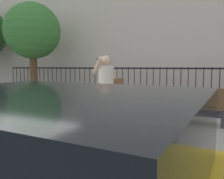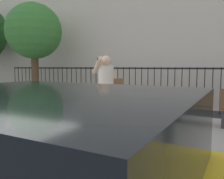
{
  "view_description": "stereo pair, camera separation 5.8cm",
  "coord_description": "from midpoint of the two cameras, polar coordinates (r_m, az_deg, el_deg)",
  "views": [
    {
      "loc": [
        3.88,
        -2.86,
        1.62
      ],
      "look_at": [
        1.49,
        2.1,
        1.08
      ],
      "focal_mm": 37.88,
      "sensor_mm": 36.0,
      "label": 1
    },
    {
      "loc": [
        3.93,
        -2.83,
        1.62
      ],
      "look_at": [
        1.49,
        2.1,
        1.08
      ],
      "focal_mm": 37.88,
      "sensor_mm": 36.0,
      "label": 2
    }
  ],
  "objects": [
    {
      "name": "sidewalk",
      "position": [
        6.56,
        -11.82,
        -8.14
      ],
      "size": [
        28.0,
        4.4,
        0.15
      ],
      "primitive_type": "cube",
      "color": "#9E9B93",
      "rests_on": "ground"
    },
    {
      "name": "iron_fence",
      "position": [
        9.59,
        1.65,
        2.0
      ],
      "size": [
        12.03,
        0.04,
        1.6
      ],
      "color": "black",
      "rests_on": "ground"
    },
    {
      "name": "street_tree_near",
      "position": [
        10.64,
        -18.8,
        13.07
      ],
      "size": [
        2.32,
        2.32,
        4.25
      ],
      "color": "#4C3823",
      "rests_on": "ground"
    },
    {
      "name": "pedestrian_on_phone",
      "position": [
        5.27,
        -1.47,
        0.41
      ],
      "size": [
        0.67,
        0.7,
        1.71
      ],
      "color": "beige",
      "rests_on": "sidewalk"
    }
  ]
}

